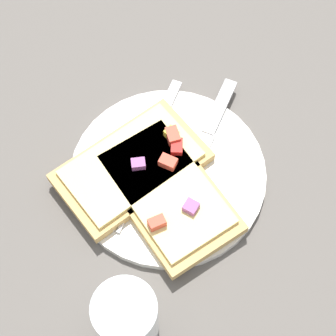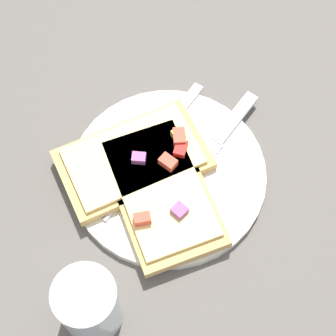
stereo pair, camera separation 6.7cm
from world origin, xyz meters
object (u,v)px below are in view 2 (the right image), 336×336
at_px(pizza_slice_corner, 134,159).
at_px(knife, 212,148).
at_px(plate, 168,174).
at_px(pizza_slice_main, 160,190).
at_px(fork, 145,155).
at_px(drinking_glass, 89,305).

bearing_deg(pizza_slice_corner, knife, -13.70).
relative_size(plate, pizza_slice_main, 1.14).
xyz_separation_m(plate, fork, (0.04, 0.00, 0.01)).
bearing_deg(pizza_slice_main, pizza_slice_corner, 16.34).
relative_size(fork, knife, 0.98).
xyz_separation_m(knife, pizza_slice_corner, (0.06, 0.07, 0.01)).
relative_size(fork, pizza_slice_main, 1.06).
xyz_separation_m(plate, pizza_slice_main, (-0.01, 0.03, 0.02)).
bearing_deg(pizza_slice_corner, fork, 11.52).
relative_size(pizza_slice_main, drinking_glass, 2.33).
bearing_deg(plate, fork, 0.29).
distance_m(plate, pizza_slice_corner, 0.05).
bearing_deg(fork, pizza_slice_main, 54.34).
height_order(plate, pizza_slice_main, pizza_slice_main).
bearing_deg(knife, plate, -23.26).
distance_m(plate, drinking_glass, 0.19).
bearing_deg(plate, pizza_slice_main, 111.78).
relative_size(knife, pizza_slice_corner, 1.12).
height_order(knife, drinking_glass, drinking_glass).
distance_m(knife, pizza_slice_main, 0.09).
height_order(fork, knife, knife).
bearing_deg(pizza_slice_corner, pizza_slice_main, -78.06).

